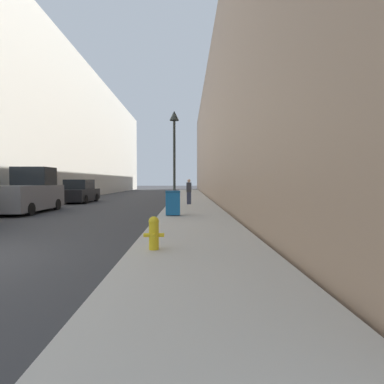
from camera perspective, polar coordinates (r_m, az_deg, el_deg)
sidewalk_right at (r=23.74m, az=-0.19°, el=-1.79°), size 3.26×60.00×0.14m
building_left_glass at (r=36.02m, az=-28.37°, el=10.29°), size 12.00×60.00×13.93m
building_right_stone at (r=33.08m, az=13.38°, el=10.89°), size 12.00×60.00×13.53m
fire_hydrant at (r=6.86m, az=-7.29°, el=-7.58°), size 0.46×0.35×0.75m
trash_bin at (r=13.48m, az=-3.64°, el=-2.05°), size 0.64×0.65×1.11m
lamppost at (r=16.60m, az=-3.40°, el=9.86°), size 0.52×0.52×5.36m
pickup_truck at (r=18.34m, az=-28.77°, el=-0.26°), size 2.13×4.82×2.46m
parked_sedan_near at (r=25.09m, az=-20.62°, el=-0.02°), size 1.99×4.46×1.79m
pedestrian_on_sidewalk at (r=19.88m, az=-0.59°, el=0.07°), size 0.34×0.22×1.66m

